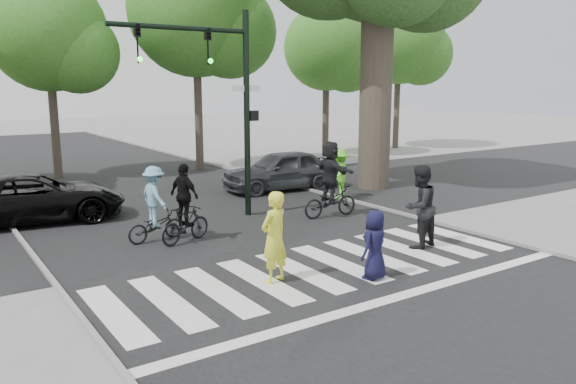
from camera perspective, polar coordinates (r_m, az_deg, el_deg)
name	(u,v)px	position (r m, az deg, el deg)	size (l,w,h in m)	color
ground	(350,280)	(11.60, 6.35, -8.92)	(120.00, 120.00, 0.00)	gray
road_stem	(232,229)	(15.57, -5.67, -3.72)	(10.00, 70.00, 0.01)	black
road_cross	(187,209)	(18.19, -10.19, -1.70)	(70.00, 10.00, 0.01)	black
curb_left	(35,258)	(13.98, -24.29, -6.17)	(0.10, 70.00, 0.10)	gray
curb_right	(369,205)	(18.42, 8.26, -1.34)	(0.10, 70.00, 0.10)	gray
crosswalk	(330,271)	(12.08, 4.30, -8.03)	(10.00, 3.85, 0.01)	silver
traffic_signal	(221,85)	(16.29, -6.87, 10.75)	(4.45, 0.29, 6.00)	black
bg_tree_2	(55,38)	(25.53, -22.58, 14.28)	(5.04, 4.80, 8.40)	brown
bg_tree_3	(204,15)	(26.35, -8.52, 17.38)	(6.30, 6.00, 10.20)	brown
bg_tree_4	(332,52)	(31.19, 4.48, 14.02)	(4.83, 4.60, 8.15)	brown
bg_tree_5	(405,43)	(35.70, 11.77, 14.61)	(5.67, 5.40, 9.30)	brown
pedestrian_woman	(274,237)	(11.19, -1.42, -4.61)	(0.68, 0.45, 1.86)	yellow
pedestrian_child	(375,245)	(11.54, 8.81, -5.34)	(0.70, 0.46, 1.44)	black
pedestrian_adult	(419,207)	(13.90, 13.19, -1.46)	(0.99, 0.77, 2.03)	black
cyclist_left	(155,209)	(14.51, -13.36, -1.69)	(1.57, 1.05, 1.92)	black
cyclist_mid	(185,210)	(14.23, -10.43, -1.86)	(1.59, 1.01, 2.00)	black
cyclist_right	(330,183)	(16.71, 4.33, 0.87)	(1.84, 1.71, 2.28)	black
car_suv	(33,198)	(17.70, -24.45, -0.57)	(2.33, 5.05, 1.40)	black
car_grey	(281,170)	(21.02, -0.71, 2.24)	(1.78, 4.42, 1.51)	#36373C
bystander_hivis	(340,174)	(19.47, 5.27, 1.84)	(1.12, 0.65, 1.74)	#59D827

